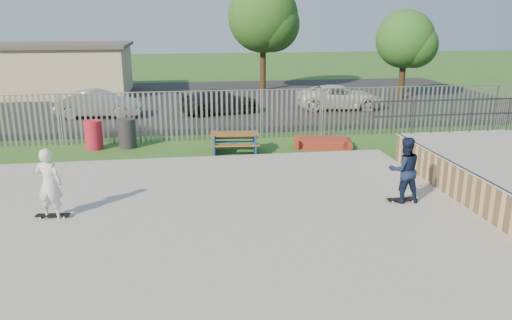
{
  "coord_description": "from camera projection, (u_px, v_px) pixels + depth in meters",
  "views": [
    {
      "loc": [
        0.46,
        -10.79,
        4.81
      ],
      "look_at": [
        2.36,
        2.0,
        1.1
      ],
      "focal_mm": 35.0,
      "sensor_mm": 36.0,
      "label": 1
    }
  ],
  "objects": [
    {
      "name": "ground",
      "position": [
        168.0,
        233.0,
        11.52
      ],
      "size": [
        120.0,
        120.0,
        0.0
      ],
      "primitive_type": "plane",
      "color": "#336121",
      "rests_on": "ground"
    },
    {
      "name": "concrete_slab",
      "position": [
        168.0,
        230.0,
        11.5
      ],
      "size": [
        15.0,
        12.0,
        0.15
      ],
      "primitive_type": "cube",
      "color": "gray",
      "rests_on": "ground"
    },
    {
      "name": "fence",
      "position": [
        201.0,
        142.0,
        15.75
      ],
      "size": [
        26.04,
        16.02,
        2.0
      ],
      "color": "gray",
      "rests_on": "ground"
    },
    {
      "name": "picnic_table",
      "position": [
        235.0,
        143.0,
        18.29
      ],
      "size": [
        1.89,
        1.6,
        0.74
      ],
      "rotation": [
        0.0,
        0.0,
        -0.09
      ],
      "color": "brown",
      "rests_on": "ground"
    },
    {
      "name": "funbox",
      "position": [
        322.0,
        143.0,
        19.04
      ],
      "size": [
        2.0,
        1.29,
        0.37
      ],
      "rotation": [
        0.0,
        0.0,
        -0.22
      ],
      "color": "maroon",
      "rests_on": "ground"
    },
    {
      "name": "trash_bin_red",
      "position": [
        94.0,
        135.0,
        18.74
      ],
      "size": [
        0.66,
        0.66,
        1.09
      ],
      "primitive_type": "cylinder",
      "color": "#B21B2E",
      "rests_on": "ground"
    },
    {
      "name": "trash_bin_grey",
      "position": [
        127.0,
        133.0,
        18.96
      ],
      "size": [
        0.67,
        0.67,
        1.11
      ],
      "primitive_type": "cylinder",
      "color": "#27272A",
      "rests_on": "ground"
    },
    {
      "name": "parking_lot",
      "position": [
        174.0,
        101.0,
        29.58
      ],
      "size": [
        40.0,
        18.0,
        0.02
      ],
      "primitive_type": "cube",
      "color": "black",
      "rests_on": "ground"
    },
    {
      "name": "car_silver",
      "position": [
        99.0,
        104.0,
        24.63
      ],
      "size": [
        4.15,
        1.66,
        1.34
      ],
      "primitive_type": "imported",
      "rotation": [
        0.0,
        0.0,
        1.51
      ],
      "color": "#B9B9BE",
      "rests_on": "parking_lot"
    },
    {
      "name": "car_dark",
      "position": [
        220.0,
        102.0,
        25.63
      ],
      "size": [
        4.5,
        2.67,
        1.22
      ],
      "primitive_type": "imported",
      "rotation": [
        0.0,
        0.0,
        1.81
      ],
      "color": "black",
      "rests_on": "parking_lot"
    },
    {
      "name": "car_white",
      "position": [
        340.0,
        97.0,
        26.91
      ],
      "size": [
        4.75,
        2.48,
        1.28
      ],
      "primitive_type": "imported",
      "rotation": [
        0.0,
        0.0,
        1.49
      ],
      "color": "silver",
      "rests_on": "parking_lot"
    },
    {
      "name": "building",
      "position": [
        47.0,
        69.0,
        31.81
      ],
      "size": [
        10.4,
        6.4,
        3.2
      ],
      "color": "#C4B996",
      "rests_on": "ground"
    },
    {
      "name": "tree_mid",
      "position": [
        263.0,
        17.0,
        32.71
      ],
      "size": [
        4.62,
        4.62,
        7.12
      ],
      "color": "#402B19",
      "rests_on": "ground"
    },
    {
      "name": "tree_right",
      "position": [
        405.0,
        39.0,
        29.47
      ],
      "size": [
        3.42,
        3.42,
        5.28
      ],
      "color": "#3A2717",
      "rests_on": "ground"
    },
    {
      "name": "skateboard_a",
      "position": [
        402.0,
        200.0,
        13.1
      ],
      "size": [
        0.8,
        0.2,
        0.08
      ],
      "rotation": [
        0.0,
        0.0,
        -0.01
      ],
      "color": "black",
      "rests_on": "concrete_slab"
    },
    {
      "name": "skateboard_b",
      "position": [
        53.0,
        216.0,
        12.04
      ],
      "size": [
        0.81,
        0.26,
        0.08
      ],
      "rotation": [
        0.0,
        0.0,
        -0.08
      ],
      "color": "black",
      "rests_on": "concrete_slab"
    },
    {
      "name": "skater_navy",
      "position": [
        404.0,
        170.0,
        12.87
      ],
      "size": [
        0.85,
        0.66,
        1.73
      ],
      "primitive_type": "imported",
      "rotation": [
        0.0,
        0.0,
        3.14
      ],
      "color": "#121C39",
      "rests_on": "concrete_slab"
    },
    {
      "name": "skater_white",
      "position": [
        49.0,
        184.0,
        11.81
      ],
      "size": [
        0.72,
        0.56,
        1.73
      ],
      "primitive_type": "imported",
      "rotation": [
        0.0,
        0.0,
        2.89
      ],
      "color": "silver",
      "rests_on": "concrete_slab"
    }
  ]
}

